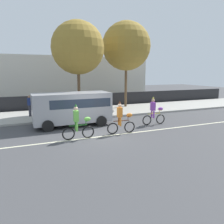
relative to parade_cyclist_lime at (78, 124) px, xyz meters
The scene contains 12 objects.
ground_plane 1.53m from the parade_cyclist_lime, 21.10° to the left, with size 80.00×80.00×0.00m, color #424244.
road_centre_line 1.45m from the parade_cyclist_lime, ahead, with size 36.00×0.14×0.01m, color beige.
sidewalk_curb 7.10m from the parade_cyclist_lime, 80.32° to the left, with size 60.00×5.00×0.15m, color #9E9B93.
fence_line 9.93m from the parade_cyclist_lime, 83.13° to the left, with size 40.00×0.08×1.40m, color black.
building_backdrop 18.59m from the parade_cyclist_lime, 93.65° to the left, with size 28.00×8.00×5.37m, color beige.
parade_cyclist_lime is the anchor object (origin of this frame).
parade_cyclist_orange 2.57m from the parade_cyclist_lime, ahead, with size 1.72×0.50×1.92m.
parade_cyclist_purple 5.68m from the parade_cyclist_lime, 12.68° to the left, with size 1.72×0.50×1.92m.
parked_van_grey 3.22m from the parade_cyclist_lime, 82.14° to the left, with size 5.00×2.22×2.18m.
street_tree_near_lamp 11.96m from the parade_cyclist_lime, 50.44° to the left, with size 4.61×4.61×8.11m.
street_tree_far_corner 8.03m from the parade_cyclist_lime, 75.20° to the left, with size 4.17×4.17×7.34m.
pedestrian_onlooker 7.07m from the parade_cyclist_lime, 107.53° to the left, with size 0.32×0.20×1.62m.
Camera 1 is at (-3.88, -11.47, 3.52)m, focal length 35.00 mm.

